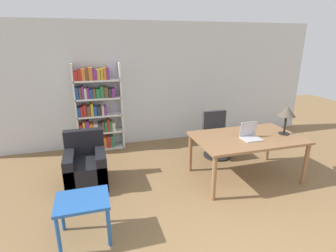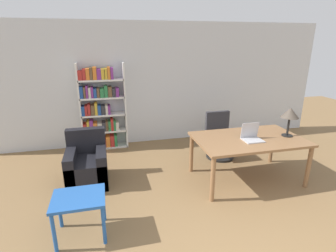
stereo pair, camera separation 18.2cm
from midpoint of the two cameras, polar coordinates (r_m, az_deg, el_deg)
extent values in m
cube|color=silver|center=(6.04, -4.12, 9.07)|extent=(8.00, 0.06, 2.70)
cube|color=olive|center=(4.58, 15.76, -2.50)|extent=(1.77, 1.09, 0.04)
cylinder|color=olive|center=(3.98, 8.67, -11.24)|extent=(0.07, 0.07, 0.71)
cylinder|color=olive|center=(4.86, 26.80, -7.45)|extent=(0.07, 0.07, 0.71)
cylinder|color=olive|center=(4.77, 3.77, -5.85)|extent=(0.07, 0.07, 0.71)
cylinder|color=olive|center=(5.53, 20.10, -3.54)|extent=(0.07, 0.07, 0.71)
cube|color=#B2B2B7|center=(4.47, 16.59, -2.69)|extent=(0.31, 0.26, 0.02)
cube|color=#B2B2B7|center=(4.51, 16.00, -0.60)|extent=(0.31, 0.04, 0.26)
cube|color=navy|center=(4.52, 15.96, -0.56)|extent=(0.28, 0.04, 0.23)
cylinder|color=black|center=(4.92, 22.93, -1.53)|extent=(0.18, 0.18, 0.01)
cylinder|color=black|center=(4.87, 23.16, 0.27)|extent=(0.04, 0.04, 0.31)
cone|color=#4C4238|center=(4.81, 23.51, 2.97)|extent=(0.29, 0.29, 0.17)
cylinder|color=black|center=(5.57, 9.71, -6.26)|extent=(0.56, 0.56, 0.04)
cylinder|color=#262626|center=(5.50, 9.81, -4.57)|extent=(0.06, 0.06, 0.32)
cube|color=#2D2D33|center=(5.42, 9.92, -2.54)|extent=(0.53, 0.53, 0.10)
cube|color=#2D2D33|center=(5.52, 9.07, 0.96)|extent=(0.50, 0.08, 0.46)
cube|color=#2356A3|center=(3.35, -19.73, -15.05)|extent=(0.61, 0.51, 0.04)
cylinder|color=#2356A3|center=(3.36, -24.30, -21.18)|extent=(0.04, 0.04, 0.50)
cylinder|color=#2356A3|center=(3.31, -14.38, -20.62)|extent=(0.04, 0.04, 0.50)
cylinder|color=#2356A3|center=(3.71, -23.48, -16.99)|extent=(0.04, 0.04, 0.50)
cylinder|color=#2356A3|center=(3.66, -14.73, -16.43)|extent=(0.04, 0.04, 0.50)
cube|color=black|center=(4.62, -18.39, -9.52)|extent=(0.65, 0.77, 0.44)
cube|color=black|center=(4.73, -18.83, -3.21)|extent=(0.65, 0.16, 0.42)
cube|color=black|center=(4.61, -21.53, -8.93)|extent=(0.16, 0.77, 0.59)
cube|color=black|center=(4.58, -15.41, -8.45)|extent=(0.16, 0.77, 0.59)
cube|color=white|center=(5.81, -20.23, 3.44)|extent=(0.04, 0.28, 1.87)
cube|color=white|center=(5.82, -11.01, 4.25)|extent=(0.04, 0.28, 1.87)
cube|color=white|center=(6.07, -14.90, -4.53)|extent=(0.94, 0.28, 0.04)
cube|color=#B72D28|center=(6.04, -18.84, -3.67)|extent=(0.09, 0.24, 0.24)
cube|color=#333338|center=(6.04, -18.05, -3.84)|extent=(0.06, 0.24, 0.18)
cube|color=#333338|center=(6.03, -17.43, -3.54)|extent=(0.06, 0.24, 0.24)
cube|color=#B72D28|center=(6.04, -16.79, -3.74)|extent=(0.06, 0.24, 0.18)
cube|color=#333338|center=(6.03, -16.08, -3.61)|extent=(0.07, 0.24, 0.20)
cube|color=#B72D28|center=(6.04, -15.33, -3.61)|extent=(0.07, 0.24, 0.18)
cube|color=orange|center=(6.03, -14.55, -3.32)|extent=(0.09, 0.24, 0.23)
cube|color=#B72D28|center=(6.03, -13.67, -3.18)|extent=(0.09, 0.24, 0.24)
cube|color=#2D7F47|center=(6.03, -12.95, -3.09)|extent=(0.06, 0.24, 0.25)
cube|color=white|center=(5.95, -15.18, -1.21)|extent=(0.94, 0.28, 0.04)
cube|color=#B72D28|center=(5.92, -19.26, -0.54)|extent=(0.07, 0.24, 0.19)
cube|color=gold|center=(5.91, -18.63, -0.23)|extent=(0.05, 0.24, 0.24)
cube|color=#7F338C|center=(5.91, -17.98, -0.12)|extent=(0.07, 0.24, 0.25)
cube|color=orange|center=(5.91, -17.19, -0.31)|extent=(0.08, 0.24, 0.20)
cube|color=silver|center=(5.91, -16.27, -0.28)|extent=(0.09, 0.24, 0.19)
cube|color=#333338|center=(5.91, -15.45, -0.15)|extent=(0.08, 0.24, 0.20)
cube|color=brown|center=(5.91, -14.82, -0.01)|extent=(0.04, 0.24, 0.22)
cube|color=#2D7F47|center=(5.91, -14.27, 0.02)|extent=(0.05, 0.24, 0.21)
cube|color=#B72D28|center=(5.90, -13.75, 0.27)|extent=(0.05, 0.24, 0.26)
cube|color=#2D7F47|center=(5.91, -13.22, 0.13)|extent=(0.04, 0.24, 0.22)
cube|color=silver|center=(5.92, -12.65, 0.03)|extent=(0.06, 0.24, 0.18)
cube|color=white|center=(5.84, -15.48, 2.25)|extent=(0.94, 0.28, 0.04)
cube|color=#234C99|center=(5.82, -19.68, 3.00)|extent=(0.06, 0.24, 0.20)
cube|color=#B72D28|center=(5.81, -19.08, 3.11)|extent=(0.05, 0.24, 0.21)
cube|color=#B72D28|center=(5.81, -18.50, 3.28)|extent=(0.06, 0.24, 0.24)
cube|color=brown|center=(5.81, -17.75, 3.23)|extent=(0.07, 0.24, 0.21)
cube|color=gold|center=(5.80, -17.08, 3.50)|extent=(0.05, 0.24, 0.25)
cube|color=#234C99|center=(5.81, -16.42, 3.32)|extent=(0.07, 0.24, 0.20)
cube|color=#333338|center=(5.81, -15.62, 3.32)|extent=(0.08, 0.24, 0.19)
cube|color=silver|center=(5.81, -14.92, 3.43)|extent=(0.05, 0.24, 0.20)
cube|color=#7F338C|center=(5.81, -14.40, 3.41)|extent=(0.05, 0.24, 0.19)
cube|color=white|center=(5.75, -15.79, 5.83)|extent=(0.94, 0.28, 0.04)
cube|color=#234C99|center=(5.74, -20.07, 6.78)|extent=(0.07, 0.24, 0.24)
cube|color=brown|center=(5.73, -19.44, 6.81)|extent=(0.04, 0.24, 0.23)
cube|color=#7F338C|center=(5.73, -18.97, 6.98)|extent=(0.04, 0.24, 0.26)
cube|color=silver|center=(5.73, -18.42, 6.81)|extent=(0.05, 0.24, 0.21)
cube|color=#7F338C|center=(5.73, -17.92, 6.90)|extent=(0.04, 0.24, 0.22)
cube|color=#234C99|center=(5.73, -17.32, 6.80)|extent=(0.06, 0.24, 0.19)
cube|color=brown|center=(5.73, -16.68, 6.89)|extent=(0.05, 0.24, 0.20)
cube|color=#2D7F47|center=(5.73, -15.92, 6.91)|extent=(0.08, 0.24, 0.19)
cube|color=#2D7F47|center=(5.73, -15.12, 7.23)|extent=(0.07, 0.24, 0.24)
cube|color=brown|center=(5.73, -14.28, 7.20)|extent=(0.08, 0.24, 0.22)
cube|color=#333338|center=(5.74, -13.47, 7.09)|extent=(0.07, 0.24, 0.18)
cube|color=#7F338C|center=(5.74, -12.74, 7.18)|extent=(0.07, 0.24, 0.19)
cube|color=white|center=(5.69, -16.11, 9.50)|extent=(0.94, 0.28, 0.04)
cube|color=#B72D28|center=(5.69, -20.37, 10.22)|extent=(0.08, 0.24, 0.18)
cube|color=#B72D28|center=(5.68, -19.57, 10.48)|extent=(0.06, 0.24, 0.22)
cube|color=orange|center=(5.68, -18.85, 10.60)|extent=(0.07, 0.24, 0.23)
cube|color=brown|center=(5.67, -18.18, 10.74)|extent=(0.05, 0.24, 0.25)
cube|color=orange|center=(5.67, -17.45, 10.85)|extent=(0.07, 0.24, 0.26)
cube|color=#7F338C|center=(5.67, -16.59, 10.71)|extent=(0.08, 0.24, 0.21)
cube|color=gold|center=(5.67, -15.81, 10.79)|extent=(0.06, 0.24, 0.22)
cube|color=gold|center=(5.67, -15.14, 10.90)|extent=(0.05, 0.24, 0.23)
cube|color=orange|center=(5.67, -14.55, 11.07)|extent=(0.05, 0.24, 0.25)
cube|color=#7F338C|center=(5.68, -13.92, 11.04)|extent=(0.05, 0.24, 0.23)
camera|label=1|loc=(0.09, -91.26, -0.41)|focal=28.00mm
camera|label=2|loc=(0.09, 88.74, 0.41)|focal=28.00mm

